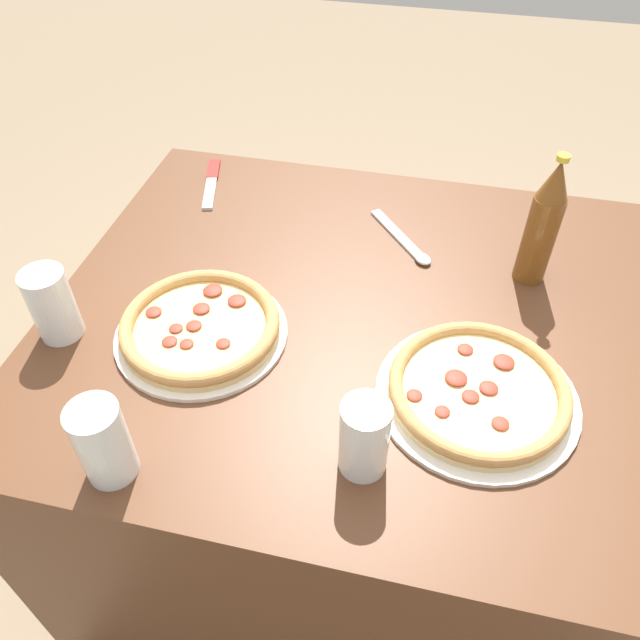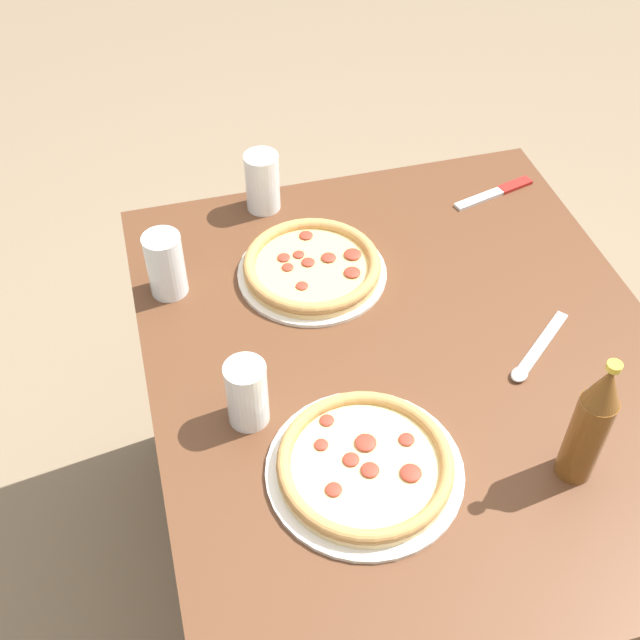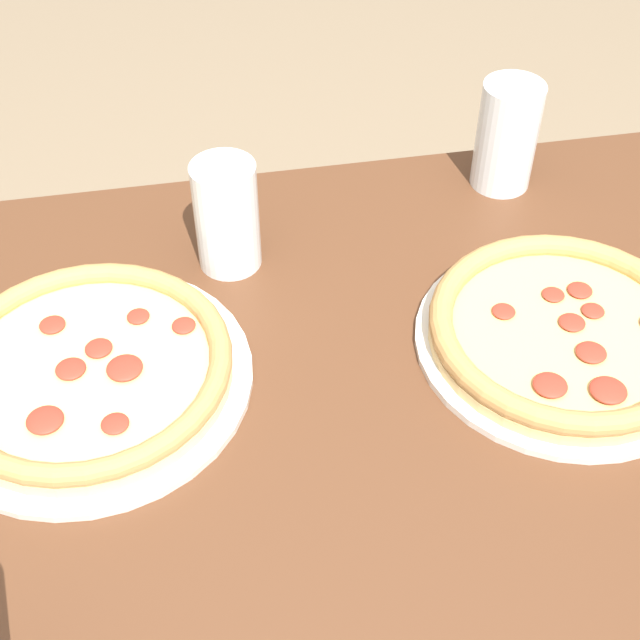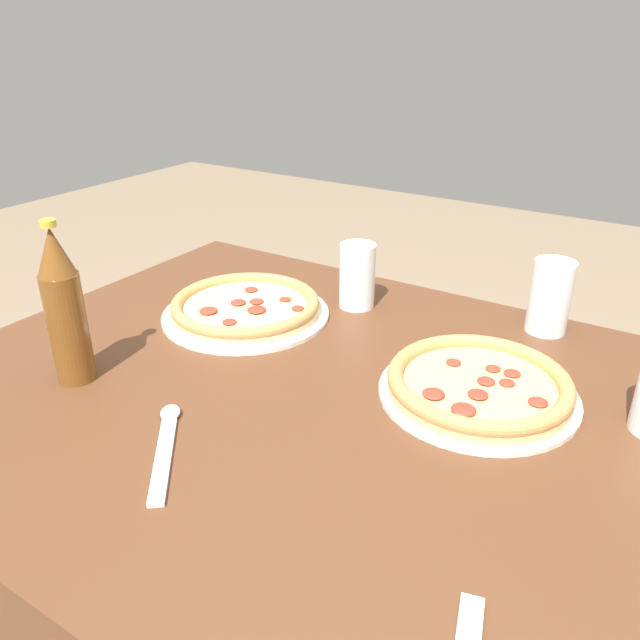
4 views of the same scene
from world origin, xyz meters
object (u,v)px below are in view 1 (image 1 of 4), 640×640
(glass_red_wine, at_px, (53,307))
(glass_mango_juice, at_px, (364,439))
(pizza_pepperoni, at_px, (201,327))
(pizza_veggie, at_px, (478,391))
(glass_iced_tea, at_px, (104,445))
(knife, at_px, (212,181))
(spoon, at_px, (406,243))
(beer_bottle, at_px, (543,224))

(glass_red_wine, distance_m, glass_mango_juice, 0.56)
(glass_red_wine, bearing_deg, pizza_pepperoni, -168.82)
(pizza_veggie, distance_m, glass_iced_tea, 0.54)
(glass_iced_tea, bearing_deg, glass_mango_juice, -165.62)
(glass_mango_juice, relative_size, knife, 0.63)
(glass_iced_tea, relative_size, knife, 0.66)
(pizza_veggie, bearing_deg, glass_red_wine, 0.89)
(pizza_pepperoni, relative_size, knife, 1.48)
(pizza_pepperoni, height_order, glass_mango_juice, glass_mango_juice)
(pizza_pepperoni, xyz_separation_m, glass_red_wine, (0.23, 0.05, 0.04))
(pizza_veggie, xyz_separation_m, spoon, (0.15, -0.36, -0.01))
(glass_red_wine, bearing_deg, spoon, -145.46)
(glass_iced_tea, distance_m, spoon, 0.68)
(pizza_pepperoni, distance_m, knife, 0.47)
(pizza_veggie, bearing_deg, glass_mango_juice, 45.22)
(pizza_veggie, relative_size, glass_red_wine, 2.40)
(beer_bottle, distance_m, spoon, 0.26)
(pizza_veggie, distance_m, beer_bottle, 0.34)
(pizza_pepperoni, bearing_deg, spoon, -133.31)
(pizza_veggie, xyz_separation_m, glass_red_wine, (0.69, 0.01, 0.04))
(spoon, bearing_deg, glass_red_wine, 34.54)
(knife, bearing_deg, pizza_pepperoni, 107.92)
(knife, bearing_deg, glass_mango_juice, 125.38)
(knife, height_order, spoon, spoon)
(pizza_veggie, bearing_deg, knife, -38.89)
(beer_bottle, bearing_deg, glass_mango_juice, 63.73)
(glass_iced_tea, xyz_separation_m, knife, (0.12, -0.72, -0.05))
(glass_mango_juice, bearing_deg, pizza_veggie, -134.78)
(glass_iced_tea, relative_size, beer_bottle, 0.52)
(glass_iced_tea, distance_m, knife, 0.73)
(beer_bottle, bearing_deg, glass_iced_tea, 44.33)
(glass_iced_tea, height_order, glass_mango_juice, glass_iced_tea)
(pizza_pepperoni, bearing_deg, knife, -72.08)
(pizza_veggie, distance_m, pizza_pepperoni, 0.46)
(beer_bottle, xyz_separation_m, spoon, (0.23, -0.04, -0.11))
(pizza_veggie, height_order, glass_mango_juice, glass_mango_juice)
(glass_mango_juice, bearing_deg, spoon, -89.75)
(glass_red_wine, xyz_separation_m, spoon, (-0.54, -0.37, -0.05))
(glass_red_wine, xyz_separation_m, beer_bottle, (-0.77, -0.32, 0.06))
(knife, relative_size, spoon, 1.15)
(glass_iced_tea, relative_size, glass_mango_juice, 1.05)
(glass_red_wine, relative_size, glass_mango_juice, 1.03)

